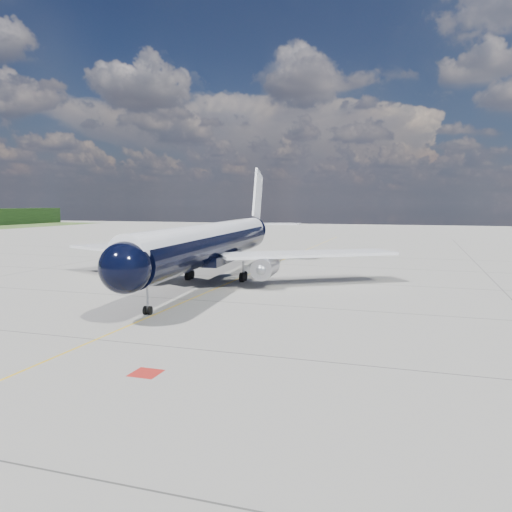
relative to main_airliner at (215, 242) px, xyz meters
name	(u,v)px	position (x,y,z in m)	size (l,w,h in m)	color
ground	(253,273)	(2.13, 8.12, -4.69)	(320.00, 320.00, 0.00)	gray
taxiway_centerline	(241,278)	(2.13, 3.12, -4.68)	(0.16, 160.00, 0.01)	#DFAB0B
red_marking	(146,373)	(8.93, -31.88, -4.68)	(1.60, 1.60, 0.01)	maroon
main_airliner	(215,242)	(0.00, 0.00, 0.00)	(42.82, 52.30, 15.10)	black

